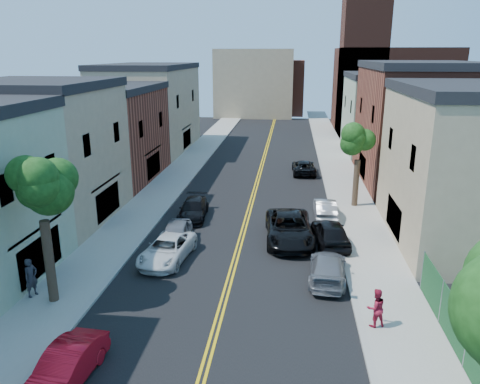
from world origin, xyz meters
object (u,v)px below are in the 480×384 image
(grey_car_left, at_px, (176,235))
(pedestrian_left, at_px, (31,278))
(black_car_right, at_px, (330,232))
(pedestrian_right, at_px, (376,308))
(white_pickup, at_px, (167,249))
(black_car_left, at_px, (193,209))
(red_sedan, at_px, (66,367))
(grey_car_right, at_px, (328,268))
(black_suv_lane, at_px, (289,228))
(silver_car_right, at_px, (325,208))
(dark_car_right_far, at_px, (304,167))

(grey_car_left, bearing_deg, pedestrian_left, -132.12)
(black_car_right, distance_m, pedestrian_right, 9.09)
(white_pickup, relative_size, black_car_left, 1.06)
(red_sedan, height_order, grey_car_right, red_sedan)
(black_car_left, bearing_deg, black_suv_lane, -30.92)
(black_car_right, distance_m, silver_car_right, 4.91)
(grey_car_left, xyz_separation_m, dark_car_right_far, (8.08, 18.78, -0.08))
(black_car_left, bearing_deg, pedestrian_right, -54.26)
(black_car_left, height_order, pedestrian_left, pedestrian_left)
(black_car_left, relative_size, black_car_right, 0.99)
(pedestrian_right, bearing_deg, black_car_right, -101.92)
(black_suv_lane, height_order, pedestrian_right, pedestrian_right)
(silver_car_right, bearing_deg, pedestrian_left, 41.00)
(grey_car_left, height_order, silver_car_right, grey_car_left)
(pedestrian_left, bearing_deg, white_pickup, -27.81)
(grey_car_left, xyz_separation_m, pedestrian_left, (-5.28, -6.86, 0.36))
(black_car_right, bearing_deg, pedestrian_left, 22.02)
(black_car_left, height_order, grey_car_right, grey_car_right)
(white_pickup, bearing_deg, red_sedan, -88.67)
(white_pickup, relative_size, black_car_right, 1.05)
(grey_car_right, xyz_separation_m, black_suv_lane, (-2.02, 5.00, 0.19))
(red_sedan, relative_size, dark_car_right_far, 0.87)
(red_sedan, xyz_separation_m, pedestrian_right, (11.41, 4.69, 0.34))
(white_pickup, relative_size, pedestrian_left, 2.55)
(red_sedan, xyz_separation_m, white_pickup, (0.91, 10.40, 0.00))
(black_car_left, relative_size, silver_car_right, 1.11)
(dark_car_right_far, height_order, pedestrian_right, pedestrian_right)
(grey_car_right, height_order, pedestrian_right, pedestrian_right)
(black_car_left, xyz_separation_m, black_car_right, (9.30, -3.81, 0.13))
(silver_car_right, height_order, dark_car_right_far, silver_car_right)
(grey_car_left, distance_m, dark_car_right_far, 20.45)
(white_pickup, relative_size, pedestrian_right, 2.82)
(silver_car_right, xyz_separation_m, dark_car_right_far, (-1.22, 12.55, -0.03))
(pedestrian_left, bearing_deg, grey_car_left, -18.16)
(black_car_left, xyz_separation_m, pedestrian_right, (10.50, -12.82, 0.35))
(black_car_left, relative_size, grey_car_right, 1.00)
(pedestrian_right, bearing_deg, dark_car_right_far, -104.28)
(white_pickup, xyz_separation_m, dark_car_right_far, (8.08, 20.76, -0.02))
(black_car_left, height_order, silver_car_right, silver_car_right)
(grey_car_right, height_order, pedestrian_left, pedestrian_left)
(white_pickup, bearing_deg, black_car_right, 25.85)
(red_sedan, distance_m, silver_car_right, 21.23)
(pedestrian_right, bearing_deg, red_sedan, 2.84)
(black_car_right, bearing_deg, dark_car_right_far, -93.26)
(silver_car_right, bearing_deg, grey_car_right, 86.22)
(white_pickup, xyz_separation_m, pedestrian_left, (-5.28, -4.88, 0.43))
(black_car_right, distance_m, pedestrian_left, 16.72)
(red_sedan, xyz_separation_m, silver_car_right, (10.21, 18.62, 0.01))
(black_car_right, height_order, dark_car_right_far, black_car_right)
(grey_car_right, bearing_deg, red_sedan, 47.82)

